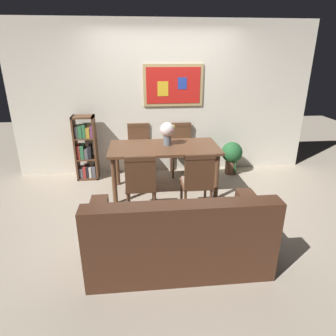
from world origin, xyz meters
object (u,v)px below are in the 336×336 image
object	(u,v)px
dining_chair_far_right	(181,145)
flower_vase	(167,131)
bookshelf	(86,150)
dining_chair_near_left	(141,181)
potted_ivy	(232,155)
dining_chair_far_left	(139,145)
leather_couch	(178,238)
dining_table	(164,152)
dining_chair_near_right	(198,179)

from	to	relation	value
dining_chair_far_right	flower_vase	distance (m)	0.88
flower_vase	bookshelf	bearing A→B (deg)	155.28
dining_chair_near_left	potted_ivy	size ratio (longest dim) A/B	1.54
dining_chair_far_left	flower_vase	world-z (taller)	flower_vase
dining_chair_near_left	bookshelf	world-z (taller)	bookshelf
potted_ivy	leather_couch	bearing A→B (deg)	-118.66
dining_table	dining_chair_far_right	bearing A→B (deg)	64.16
dining_chair_near_right	leather_couch	world-z (taller)	dining_chair_near_right
dining_chair_far_left	potted_ivy	bearing A→B (deg)	-6.07
dining_table	flower_vase	xyz separation A→B (m)	(0.06, 0.07, 0.31)
dining_chair_far_right	dining_chair_near_right	bearing A→B (deg)	-90.22
dining_chair_near_right	dining_table	bearing A→B (deg)	114.98
leather_couch	bookshelf	distance (m)	2.75
dining_chair_far_right	flower_vase	size ratio (longest dim) A/B	2.60
dining_chair_near_left	dining_chair_near_right	bearing A→B (deg)	-0.37
bookshelf	leather_couch	bearing A→B (deg)	-62.43
dining_table	dining_chair_near_left	xyz separation A→B (m)	(-0.37, -0.78, -0.12)
dining_chair_near_left	flower_vase	world-z (taller)	flower_vase
dining_chair_far_right	bookshelf	size ratio (longest dim) A/B	0.82
leather_couch	dining_chair_near_left	bearing A→B (deg)	110.28
dining_chair_near_left	flower_vase	distance (m)	1.05
flower_vase	potted_ivy	bearing A→B (deg)	24.64
dining_chair_far_left	flower_vase	size ratio (longest dim) A/B	2.60
dining_chair_far_left	bookshelf	bearing A→B (deg)	-172.66
dining_table	bookshelf	bearing A→B (deg)	151.70
dining_chair_far_right	leather_couch	xyz separation A→B (m)	(-0.39, -2.51, -0.23)
bookshelf	flower_vase	world-z (taller)	bookshelf
dining_table	dining_chair_near_left	bearing A→B (deg)	-115.28
dining_chair_far_right	flower_vase	world-z (taller)	flower_vase
dining_chair_near_right	flower_vase	distance (m)	1.01
dining_chair_far_right	bookshelf	distance (m)	1.66
dining_table	dining_chair_near_left	distance (m)	0.88
dining_table	leather_couch	xyz separation A→B (m)	(-0.02, -1.74, -0.35)
bookshelf	potted_ivy	size ratio (longest dim) A/B	1.87
potted_ivy	flower_vase	bearing A→B (deg)	-155.36
flower_vase	dining_table	bearing A→B (deg)	-128.73
dining_chair_far_right	leather_couch	bearing A→B (deg)	-98.84
leather_couch	bookshelf	size ratio (longest dim) A/B	1.63
dining_chair_near_right	flower_vase	size ratio (longest dim) A/B	2.60
dining_chair_near_right	dining_chair_far_left	size ratio (longest dim) A/B	1.00
dining_chair_far_right	bookshelf	world-z (taller)	bookshelf
dining_chair_far_left	flower_vase	xyz separation A→B (m)	(0.44, -0.74, 0.43)
dining_chair_near_left	bookshelf	distance (m)	1.74
dining_chair_near_left	dining_chair_far_left	distance (m)	1.59
dining_chair_near_right	dining_chair_far_left	bearing A→B (deg)	115.03
dining_chair_far_left	leather_couch	world-z (taller)	dining_chair_far_left
dining_table	dining_chair_far_right	xyz separation A→B (m)	(0.37, 0.77, -0.12)
dining_chair_near_right	dining_chair_far_right	bearing A→B (deg)	89.78
dining_chair_near_right	bookshelf	bearing A→B (deg)	138.16
dining_table	dining_chair_far_right	world-z (taller)	dining_chair_far_right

